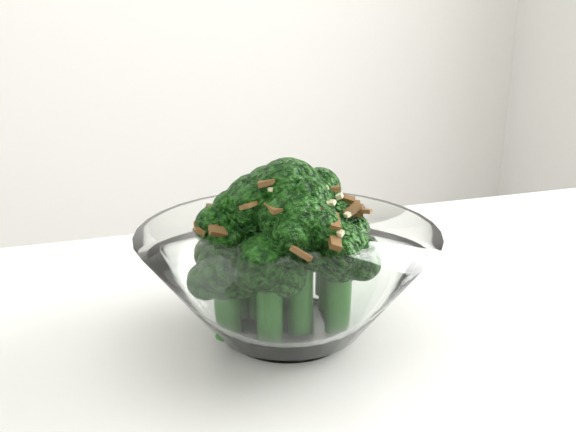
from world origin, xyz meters
name	(u,v)px	position (x,y,z in m)	size (l,w,h in m)	color
broccoli_dish	(287,268)	(0.15, 0.03, 0.80)	(0.21, 0.21, 0.13)	white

